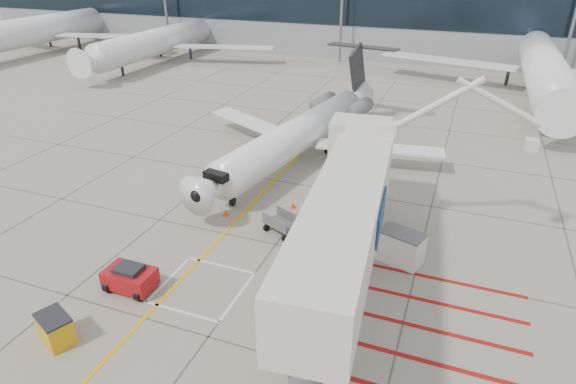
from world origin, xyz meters
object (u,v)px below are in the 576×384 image
at_px(pushback_tug, 130,277).
at_px(spill_bin, 56,329).
at_px(regional_jet, 284,125).
at_px(jet_bridge, 342,235).

xyz_separation_m(pushback_tug, spill_bin, (-0.75, -4.16, -0.03)).
height_order(regional_jet, pushback_tug, regional_jet).
distance_m(regional_jet, jet_bridge, 16.18).
relative_size(pushback_tug, spill_bin, 1.56).
distance_m(regional_jet, pushback_tug, 16.74).
distance_m(pushback_tug, spill_bin, 4.23).
xyz_separation_m(regional_jet, jet_bridge, (8.26, -13.91, 0.36)).
relative_size(regional_jet, jet_bridge, 1.39).
distance_m(jet_bridge, spill_bin, 13.21).
height_order(pushback_tug, spill_bin, pushback_tug).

